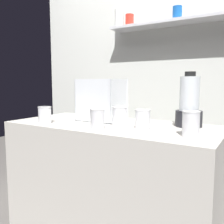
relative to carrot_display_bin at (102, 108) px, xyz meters
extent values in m
cube|color=beige|center=(0.15, -0.10, -0.54)|extent=(1.40, 0.64, 0.90)
cube|color=silver|center=(0.15, 0.67, 0.26)|extent=(2.60, 0.04, 2.50)
cube|color=silver|center=(0.37, 0.55, 0.67)|extent=(1.17, 0.20, 0.02)
cylinder|color=red|center=(-0.07, 0.56, 0.74)|extent=(0.08, 0.08, 0.11)
cylinder|color=#1959B2|center=(0.37, 0.56, 0.74)|extent=(0.08, 0.08, 0.11)
cylinder|color=white|center=(-0.17, 0.55, 0.76)|extent=(0.08, 0.08, 0.16)
cube|color=white|center=(0.00, 0.00, -0.09)|extent=(0.31, 0.23, 0.01)
cube|color=white|center=(0.00, -0.12, 0.06)|extent=(0.31, 0.01, 0.30)
cube|color=white|center=(0.00, 0.11, 0.06)|extent=(0.31, 0.01, 0.30)
cube|color=white|center=(-0.15, 0.00, 0.06)|extent=(0.01, 0.23, 0.30)
cube|color=white|center=(0.15, 0.00, 0.06)|extent=(0.01, 0.23, 0.30)
cone|color=orange|center=(0.04, 0.00, -0.07)|extent=(0.17, 0.10, 0.02)
cone|color=orange|center=(-0.01, 0.01, -0.07)|extent=(0.17, 0.12, 0.03)
cone|color=orange|center=(0.02, -0.01, -0.07)|extent=(0.16, 0.13, 0.03)
cone|color=orange|center=(-0.06, 0.00, -0.07)|extent=(0.13, 0.15, 0.03)
cone|color=orange|center=(0.03, 0.00, -0.05)|extent=(0.14, 0.16, 0.02)
cone|color=orange|center=(-0.02, 0.01, -0.03)|extent=(0.14, 0.08, 0.03)
cone|color=orange|center=(0.00, -0.01, -0.04)|extent=(0.10, 0.19, 0.03)
cone|color=orange|center=(-0.04, 0.00, -0.04)|extent=(0.19, 0.07, 0.03)
cone|color=orange|center=(0.05, 0.00, 0.00)|extent=(0.15, 0.08, 0.03)
cone|color=orange|center=(0.01, 0.02, 0.00)|extent=(0.09, 0.17, 0.03)
cylinder|color=black|center=(0.61, 0.07, -0.04)|extent=(0.16, 0.16, 0.10)
cylinder|color=silver|center=(0.61, 0.07, 0.11)|extent=(0.12, 0.12, 0.21)
cylinder|color=yellow|center=(0.61, 0.07, 0.03)|extent=(0.11, 0.11, 0.04)
cylinder|color=black|center=(0.61, 0.07, 0.23)|extent=(0.07, 0.07, 0.03)
cylinder|color=white|center=(-0.25, -0.32, -0.04)|extent=(0.09, 0.09, 0.11)
cylinder|color=maroon|center=(-0.25, -0.32, -0.05)|extent=(0.08, 0.08, 0.09)
cylinder|color=white|center=(-0.25, -0.32, 0.02)|extent=(0.09, 0.09, 0.01)
cylinder|color=white|center=(0.19, -0.32, -0.03)|extent=(0.08, 0.08, 0.12)
cylinder|color=orange|center=(0.19, -0.32, -0.05)|extent=(0.08, 0.08, 0.08)
cylinder|color=white|center=(0.19, -0.32, 0.03)|extent=(0.09, 0.09, 0.01)
cylinder|color=white|center=(0.26, -0.19, -0.03)|extent=(0.09, 0.09, 0.12)
cylinder|color=orange|center=(0.26, -0.19, -0.06)|extent=(0.08, 0.08, 0.07)
cylinder|color=white|center=(0.26, -0.19, 0.03)|extent=(0.09, 0.09, 0.01)
cylinder|color=white|center=(0.41, -0.17, -0.04)|extent=(0.09, 0.09, 0.11)
cylinder|color=yellow|center=(0.41, -0.17, -0.05)|extent=(0.08, 0.08, 0.09)
cylinder|color=white|center=(0.41, -0.17, 0.02)|extent=(0.09, 0.09, 0.01)
cylinder|color=white|center=(0.70, -0.23, -0.03)|extent=(0.09, 0.09, 0.13)
cylinder|color=orange|center=(0.70, -0.23, -0.05)|extent=(0.08, 0.08, 0.08)
cylinder|color=white|center=(0.70, -0.23, 0.04)|extent=(0.09, 0.09, 0.01)
camera|label=1|loc=(1.01, -1.49, 0.18)|focal=39.65mm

